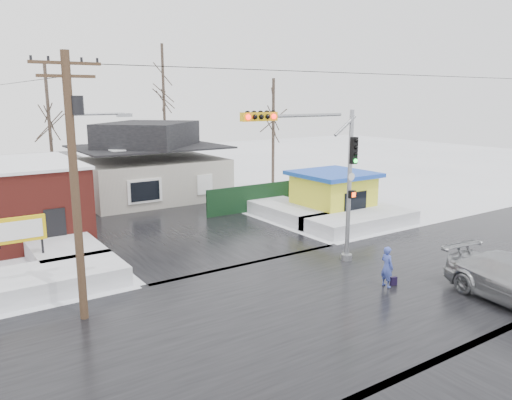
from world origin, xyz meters
TOP-DOWN VIEW (x-y plane):
  - ground at (0.00, 0.00)m, footprint 120.00×120.00m
  - road_ns at (0.00, 0.00)m, footprint 10.00×120.00m
  - road_ew at (0.00, 0.00)m, footprint 120.00×10.00m
  - snowbank_nw at (-9.00, 7.00)m, footprint 7.00×3.00m
  - snowbank_ne at (9.00, 7.00)m, footprint 7.00×3.00m
  - snowbank_nside_w at (-7.00, 12.00)m, footprint 3.00×8.00m
  - snowbank_nside_e at (7.00, 12.00)m, footprint 3.00×8.00m
  - traffic_signal at (2.43, 2.97)m, footprint 6.05×0.68m
  - utility_pole at (-7.93, 3.50)m, footprint 3.15×0.44m
  - marquee_sign at (-9.00, 9.49)m, footprint 2.20×0.21m
  - house at (2.00, 22.00)m, footprint 10.40×8.40m
  - kiosk at (9.50, 9.99)m, footprint 4.60×4.60m
  - fence at (6.50, 14.00)m, footprint 8.00×0.12m
  - tree_far_left at (-4.00, 26.00)m, footprint 3.00×3.00m
  - tree_far_mid at (6.00, 28.00)m, footprint 3.00×3.00m
  - tree_far_right at (12.00, 20.00)m, footprint 3.00×3.00m
  - pedestrian at (2.97, -0.34)m, footprint 0.45×0.64m
  - shopping_bag at (3.32, -0.42)m, footprint 0.30×0.19m

SIDE VIEW (x-z plane):
  - ground at x=0.00m, z-range 0.00..0.00m
  - road_ns at x=0.00m, z-range 0.00..0.02m
  - road_ew at x=0.00m, z-range 0.00..0.02m
  - shopping_bag at x=3.32m, z-range 0.00..0.35m
  - snowbank_nw at x=-9.00m, z-range 0.00..0.80m
  - snowbank_ne at x=9.00m, z-range 0.00..0.80m
  - snowbank_nside_w at x=-7.00m, z-range 0.00..0.80m
  - snowbank_nside_e at x=7.00m, z-range 0.00..0.80m
  - pedestrian at x=2.97m, z-range 0.00..1.68m
  - fence at x=6.50m, z-range 0.00..1.80m
  - kiosk at x=9.50m, z-range 0.03..2.90m
  - marquee_sign at x=-9.00m, z-range 0.65..3.20m
  - house at x=2.00m, z-range -0.26..5.50m
  - traffic_signal at x=2.43m, z-range 1.04..8.04m
  - utility_pole at x=-7.93m, z-range 0.61..9.61m
  - tree_far_right at x=12.00m, z-range 2.66..11.66m
  - tree_far_left at x=-4.00m, z-range 2.95..12.95m
  - tree_far_mid at x=6.00m, z-range 3.54..15.54m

